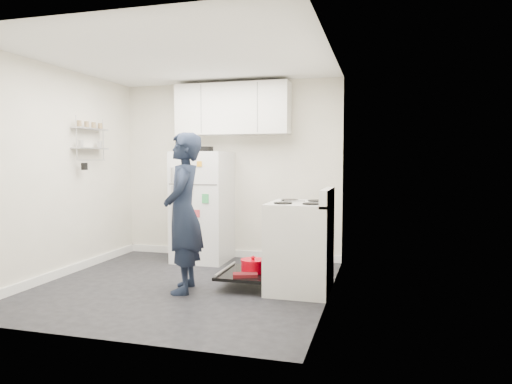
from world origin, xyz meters
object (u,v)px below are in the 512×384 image
(refrigerator, at_px, (203,206))
(person, at_px, (183,213))
(open_oven_door, at_px, (249,270))
(electric_range, at_px, (299,247))

(refrigerator, bearing_deg, person, -75.84)
(open_oven_door, relative_size, person, 0.41)
(electric_range, relative_size, refrigerator, 0.69)
(open_oven_door, bearing_deg, electric_range, -0.13)
(electric_range, bearing_deg, refrigerator, 144.54)
(electric_range, relative_size, person, 0.65)
(electric_range, distance_m, person, 1.29)
(open_oven_door, xyz_separation_m, refrigerator, (-0.99, 1.10, 0.58))
(refrigerator, xyz_separation_m, person, (0.37, -1.45, 0.08))
(refrigerator, relative_size, person, 0.94)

